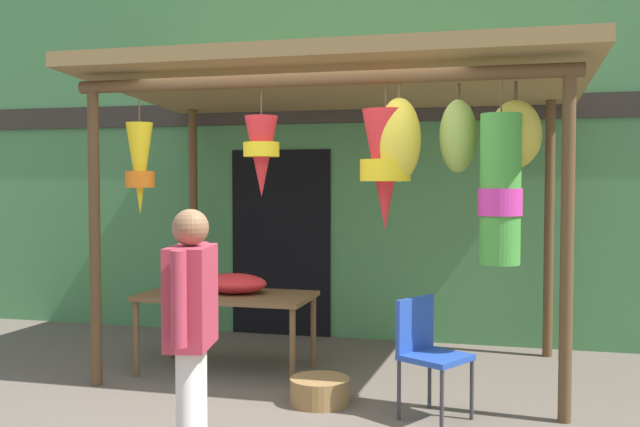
# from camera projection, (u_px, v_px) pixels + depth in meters

# --- Properties ---
(ground_plane) EXTENTS (30.00, 30.00, 0.00)m
(ground_plane) POSITION_uv_depth(u_px,v_px,m) (285.00, 411.00, 5.16)
(ground_plane) COLOR #60564C
(shop_facade) EXTENTS (11.40, 0.29, 3.86)m
(shop_facade) POSITION_uv_depth(u_px,v_px,m) (356.00, 156.00, 7.59)
(shop_facade) COLOR #47844C
(shop_facade) RESTS_ON ground_plane
(market_stall_canopy) EXTENTS (4.13, 2.41, 2.67)m
(market_stall_canopy) POSITION_uv_depth(u_px,v_px,m) (351.00, 106.00, 5.94)
(market_stall_canopy) COLOR brown
(market_stall_canopy) RESTS_ON ground_plane
(display_table) EXTENTS (1.49, 0.75, 0.69)m
(display_table) POSITION_uv_depth(u_px,v_px,m) (227.00, 301.00, 6.20)
(display_table) COLOR brown
(display_table) RESTS_ON ground_plane
(flower_heap_on_table) EXTENTS (0.58, 0.41, 0.17)m
(flower_heap_on_table) POSITION_uv_depth(u_px,v_px,m) (235.00, 283.00, 6.21)
(flower_heap_on_table) COLOR red
(flower_heap_on_table) RESTS_ON display_table
(folding_chair) EXTENTS (0.55, 0.55, 0.84)m
(folding_chair) POSITION_uv_depth(u_px,v_px,m) (427.00, 347.00, 5.02)
(folding_chair) COLOR #2347A8
(folding_chair) RESTS_ON ground_plane
(wicker_basket_by_table) EXTENTS (0.45, 0.45, 0.19)m
(wicker_basket_by_table) POSITION_uv_depth(u_px,v_px,m) (320.00, 391.00, 5.34)
(wicker_basket_by_table) COLOR olive
(wicker_basket_by_table) RESTS_ON ground_plane
(vendor_in_orange) EXTENTS (0.29, 0.59, 1.51)m
(vendor_in_orange) POSITION_uv_depth(u_px,v_px,m) (191.00, 322.00, 3.96)
(vendor_in_orange) COLOR silver
(vendor_in_orange) RESTS_ON ground_plane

